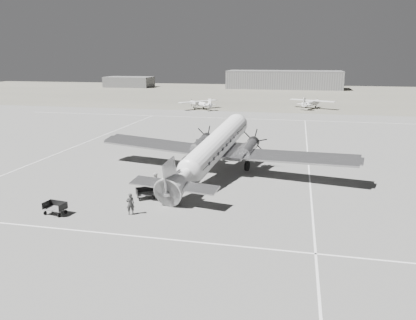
% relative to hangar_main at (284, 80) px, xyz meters
% --- Properties ---
extents(ground, '(260.00, 260.00, 0.00)m').
position_rel_hangar_main_xyz_m(ground, '(-5.00, -120.00, -3.30)').
color(ground, slate).
rests_on(ground, ground).
extents(taxi_line_near, '(60.00, 0.15, 0.01)m').
position_rel_hangar_main_xyz_m(taxi_line_near, '(-5.00, -134.00, -3.29)').
color(taxi_line_near, silver).
rests_on(taxi_line_near, ground).
extents(taxi_line_right, '(0.15, 80.00, 0.01)m').
position_rel_hangar_main_xyz_m(taxi_line_right, '(7.00, -120.00, -3.29)').
color(taxi_line_right, silver).
rests_on(taxi_line_right, ground).
extents(taxi_line_left, '(0.15, 60.00, 0.01)m').
position_rel_hangar_main_xyz_m(taxi_line_left, '(-23.00, -110.00, -3.29)').
color(taxi_line_left, silver).
rests_on(taxi_line_left, ground).
extents(taxi_line_horizon, '(90.00, 0.15, 0.01)m').
position_rel_hangar_main_xyz_m(taxi_line_horizon, '(-5.00, -80.00, -3.29)').
color(taxi_line_horizon, silver).
rests_on(taxi_line_horizon, ground).
extents(grass_infield, '(260.00, 90.00, 0.01)m').
position_rel_hangar_main_xyz_m(grass_infield, '(-5.00, -25.00, -3.30)').
color(grass_infield, '#635F53').
rests_on(grass_infield, ground).
extents(hangar_main, '(42.00, 14.00, 6.60)m').
position_rel_hangar_main_xyz_m(hangar_main, '(0.00, 0.00, 0.00)').
color(hangar_main, slate).
rests_on(hangar_main, ground).
extents(shed_secondary, '(18.00, 10.00, 4.00)m').
position_rel_hangar_main_xyz_m(shed_secondary, '(-60.00, -5.00, -1.30)').
color(shed_secondary, '#555555').
rests_on(shed_secondary, ground).
extents(dc3_airliner, '(30.59, 23.85, 5.25)m').
position_rel_hangar_main_xyz_m(dc3_airliner, '(-2.39, -119.47, -0.68)').
color(dc3_airliner, '#A8A8AA').
rests_on(dc3_airliner, ground).
extents(light_plane_left, '(12.74, 12.93, 2.09)m').
position_rel_hangar_main_xyz_m(light_plane_left, '(-16.18, -67.60, -2.26)').
color(light_plane_left, silver).
rests_on(light_plane_left, ground).
extents(light_plane_right, '(13.27, 12.25, 2.21)m').
position_rel_hangar_main_xyz_m(light_plane_right, '(8.55, -61.14, -2.19)').
color(light_plane_right, silver).
rests_on(light_plane_right, ground).
extents(baggage_cart_near, '(1.99, 1.83, 0.92)m').
position_rel_hangar_main_xyz_m(baggage_cart_near, '(-6.50, -126.92, -2.84)').
color(baggage_cart_near, '#555555').
rests_on(baggage_cart_near, ground).
extents(baggage_cart_far, '(1.83, 1.42, 0.95)m').
position_rel_hangar_main_xyz_m(baggage_cart_far, '(-11.90, -131.67, -2.83)').
color(baggage_cart_far, '#555555').
rests_on(baggage_cart_far, ground).
extents(ground_crew, '(0.73, 0.66, 1.66)m').
position_rel_hangar_main_xyz_m(ground_crew, '(-6.36, -130.46, -2.47)').
color(ground_crew, '#313131').
rests_on(ground_crew, ground).
extents(ramp_agent, '(0.73, 0.91, 1.79)m').
position_rel_hangar_main_xyz_m(ramp_agent, '(-6.18, -125.22, -2.40)').
color(ramp_agent, silver).
rests_on(ramp_agent, ground).
extents(passenger, '(0.73, 0.96, 1.77)m').
position_rel_hangar_main_xyz_m(passenger, '(-5.79, -123.12, -2.41)').
color(passenger, '#B2B1AF').
rests_on(passenger, ground).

